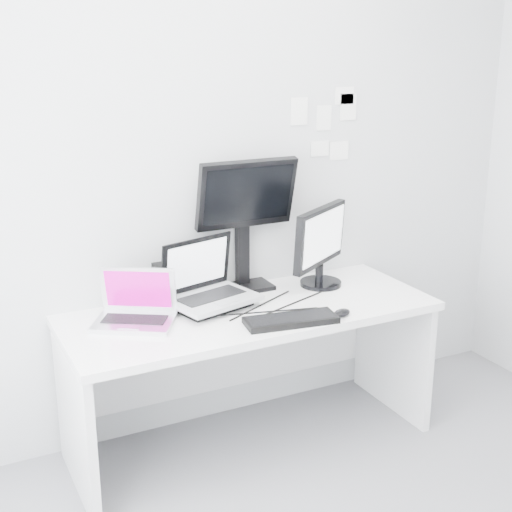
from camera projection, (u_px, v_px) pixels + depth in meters
name	position (u px, v px, depth m)	size (l,w,h in m)	color
back_wall	(219.00, 170.00, 3.53)	(3.60, 3.60, 0.00)	silver
desk	(251.00, 378.00, 3.52)	(1.80, 0.70, 0.73)	white
macbook	(133.00, 298.00, 3.18)	(0.35, 0.26, 0.26)	#B1B1B6
speaker	(165.00, 283.00, 3.48)	(0.10, 0.10, 0.20)	black
dell_laptop	(213.00, 275.00, 3.38)	(0.41, 0.32, 0.34)	#B3B5BA
rear_monitor	(245.00, 223.00, 3.59)	(0.52, 0.19, 0.70)	black
samsung_monitor	(322.00, 245.00, 3.68)	(0.48, 0.22, 0.44)	black
keyboard	(291.00, 320.00, 3.24)	(0.43, 0.15, 0.03)	black
mouse	(342.00, 313.00, 3.32)	(0.10, 0.06, 0.03)	black
wall_note_0	(299.00, 111.00, 3.64)	(0.10, 0.00, 0.14)	white
wall_note_1	(324.00, 118.00, 3.72)	(0.09, 0.00, 0.13)	white
wall_note_2	(348.00, 107.00, 3.77)	(0.10, 0.00, 0.14)	white
wall_note_3	(320.00, 149.00, 3.76)	(0.11, 0.00, 0.08)	white
wall_note_4	(339.00, 151.00, 3.81)	(0.12, 0.00, 0.10)	white
wall_note_5	(344.00, 96.00, 3.74)	(0.12, 0.00, 0.09)	white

